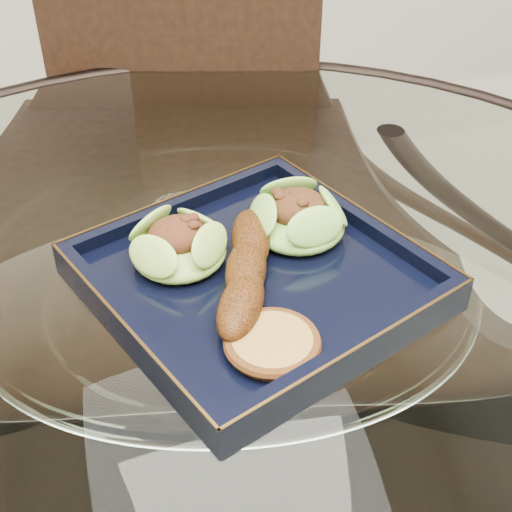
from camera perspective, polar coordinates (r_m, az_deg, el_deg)
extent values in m
cylinder|color=white|center=(0.65, -2.43, -4.48)|extent=(1.10, 1.10, 0.01)
torus|color=black|center=(0.65, -2.43, -4.48)|extent=(1.13, 1.13, 0.02)
cylinder|color=black|center=(1.17, 8.53, -6.98)|extent=(0.04, 0.04, 0.75)
cylinder|color=black|center=(1.12, -19.67, -11.81)|extent=(0.04, 0.04, 0.75)
cube|color=black|center=(1.09, -5.65, -3.25)|extent=(0.52, 0.52, 0.04)
cube|color=black|center=(1.11, -5.80, 14.13)|extent=(0.40, 0.13, 0.46)
cylinder|color=black|center=(1.19, -14.75, -18.12)|extent=(0.03, 0.03, 0.45)
cylinder|color=black|center=(1.16, 3.96, -18.54)|extent=(0.03, 0.03, 0.45)
cylinder|color=black|center=(1.42, -11.89, -5.95)|extent=(0.03, 0.03, 0.45)
cylinder|color=black|center=(1.39, 3.02, -6.00)|extent=(0.03, 0.03, 0.45)
cube|color=black|center=(0.65, 0.00, -2.09)|extent=(0.35, 0.35, 0.02)
ellipsoid|color=#6AA730|center=(0.65, -6.21, 0.68)|extent=(0.11, 0.11, 0.03)
ellipsoid|color=#5D9F2E|center=(0.69, 3.36, 2.89)|extent=(0.12, 0.12, 0.03)
ellipsoid|color=#562809|center=(0.62, -0.81, -1.11)|extent=(0.09, 0.17, 0.03)
cylinder|color=#A57E37|center=(0.57, 1.31, -7.06)|extent=(0.08, 0.08, 0.01)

